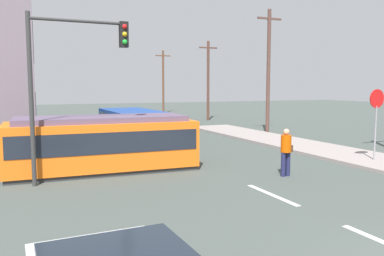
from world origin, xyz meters
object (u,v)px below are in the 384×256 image
at_px(utility_pole_far, 208,79).
at_px(utility_pole_distant, 163,81).
at_px(traffic_light_mast, 71,66).
at_px(stop_sign, 376,110).
at_px(utility_pole_mid, 268,69).
at_px(pedestrian_crossing, 286,149).
at_px(city_bus, 132,124).
at_px(streetcar_tram, 102,143).

bearing_deg(utility_pole_far, utility_pole_distant, 92.65).
distance_m(traffic_light_mast, utility_pole_far, 24.58).
bearing_deg(utility_pole_far, stop_sign, -97.60).
bearing_deg(stop_sign, utility_pole_mid, 79.44).
xyz_separation_m(pedestrian_crossing, traffic_light_mast, (-6.90, 2.06, 2.84)).
relative_size(pedestrian_crossing, utility_pole_far, 0.23).
bearing_deg(pedestrian_crossing, stop_sign, 5.98).
height_order(stop_sign, traffic_light_mast, traffic_light_mast).
distance_m(city_bus, pedestrian_crossing, 10.57).
bearing_deg(traffic_light_mast, city_bus, 62.83).
bearing_deg(stop_sign, pedestrian_crossing, -174.02).
relative_size(traffic_light_mast, utility_pole_far, 0.74).
distance_m(traffic_light_mast, utility_pole_mid, 16.32).
distance_m(pedestrian_crossing, utility_pole_far, 23.34).
relative_size(city_bus, traffic_light_mast, 1.09).
height_order(city_bus, pedestrian_crossing, city_bus).
height_order(stop_sign, utility_pole_mid, utility_pole_mid).
bearing_deg(city_bus, utility_pole_distant, 66.37).
height_order(streetcar_tram, city_bus, streetcar_tram).
xyz_separation_m(stop_sign, utility_pole_distant, (2.34, 32.28, 1.63)).
bearing_deg(streetcar_tram, utility_pole_far, 53.99).
bearing_deg(stop_sign, city_bus, 127.81).
xyz_separation_m(utility_pole_mid, utility_pole_distant, (0.39, 21.82, -0.43)).
bearing_deg(utility_pole_mid, utility_pole_distant, 88.96).
bearing_deg(city_bus, streetcar_tram, -113.80).
relative_size(pedestrian_crossing, utility_pole_mid, 0.21).
relative_size(traffic_light_mast, utility_pole_distant, 0.74).
height_order(city_bus, utility_pole_far, utility_pole_far).
bearing_deg(city_bus, traffic_light_mast, -117.17).
bearing_deg(pedestrian_crossing, utility_pole_distant, 77.68).
relative_size(streetcar_tram, utility_pole_distant, 0.94).
height_order(utility_pole_far, utility_pole_distant, utility_pole_distant).
bearing_deg(utility_pole_far, utility_pole_mid, -94.72).
height_order(utility_pole_mid, utility_pole_distant, utility_pole_mid).
relative_size(stop_sign, utility_pole_far, 0.40).
height_order(pedestrian_crossing, utility_pole_far, utility_pole_far).
bearing_deg(utility_pole_distant, utility_pole_far, -87.35).
distance_m(utility_pole_far, utility_pole_distant, 10.94).
relative_size(stop_sign, traffic_light_mast, 0.53).
distance_m(pedestrian_crossing, traffic_light_mast, 7.74).
height_order(streetcar_tram, utility_pole_mid, utility_pole_mid).
distance_m(streetcar_tram, traffic_light_mast, 3.33).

